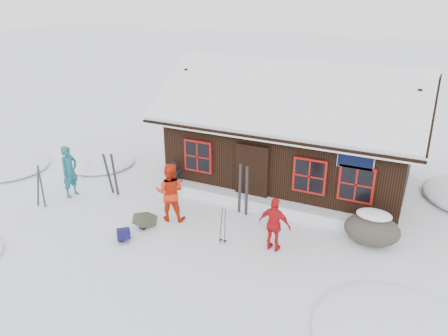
{
  "coord_description": "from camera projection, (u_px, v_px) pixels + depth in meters",
  "views": [
    {
      "loc": [
        5.73,
        -9.76,
        6.71
      ],
      "look_at": [
        0.1,
        1.98,
        1.3
      ],
      "focal_mm": 35.0,
      "sensor_mm": 36.0,
      "label": 1
    }
  ],
  "objects": [
    {
      "name": "boulder",
      "position": [
        372.0,
        229.0,
        12.2
      ],
      "size": [
        1.54,
        1.16,
        0.9
      ],
      "color": "#4B443C",
      "rests_on": "ground"
    },
    {
      "name": "ski_pair_left",
      "position": [
        40.0,
        187.0,
        14.12
      ],
      "size": [
        0.57,
        0.23,
        1.52
      ],
      "rotation": [
        0.0,
        0.0,
        -0.26
      ],
      "color": "black",
      "rests_on": "ground"
    },
    {
      "name": "snow_mounds",
      "position": [
        266.0,
        215.0,
        13.88
      ],
      "size": [
        20.6,
        13.2,
        0.48
      ],
      "color": "white",
      "rests_on": "ground"
    },
    {
      "name": "backpack_blue",
      "position": [
        124.0,
        236.0,
        12.47
      ],
      "size": [
        0.61,
        0.62,
        0.27
      ],
      "primitive_type": "cube",
      "rotation": [
        0.0,
        0.0,
        0.72
      ],
      "color": "#130F44",
      "rests_on": "ground"
    },
    {
      "name": "mountain_hut",
      "position": [
        294.0,
        139.0,
        15.93
      ],
      "size": [
        8.9,
        6.09,
        4.42
      ],
      "color": "black",
      "rests_on": "ground"
    },
    {
      "name": "skier_orange_right",
      "position": [
        275.0,
        225.0,
        11.76
      ],
      "size": [
        0.94,
        0.44,
        1.57
      ],
      "primitive_type": "imported",
      "rotation": [
        0.0,
        0.0,
        3.08
      ],
      "color": "red",
      "rests_on": "ground"
    },
    {
      "name": "ski_pair_mid",
      "position": [
        112.0,
        175.0,
        15.06
      ],
      "size": [
        0.52,
        0.15,
        1.53
      ],
      "rotation": [
        0.0,
        0.0,
        0.11
      ],
      "color": "black",
      "rests_on": "ground"
    },
    {
      "name": "ski_poles",
      "position": [
        223.0,
        226.0,
        12.17
      ],
      "size": [
        0.21,
        0.1,
        1.15
      ],
      "color": "black",
      "rests_on": "ground"
    },
    {
      "name": "snow_drift",
      "position": [
        266.0,
        204.0,
        14.19
      ],
      "size": [
        7.6,
        0.6,
        0.35
      ],
      "primitive_type": "cube",
      "color": "white",
      "rests_on": "ground"
    },
    {
      "name": "skier_crouched",
      "position": [
        175.0,
        176.0,
        15.38
      ],
      "size": [
        0.63,
        0.54,
        1.09
      ],
      "primitive_type": "imported",
      "rotation": [
        0.0,
        0.0,
        0.44
      ],
      "color": "black",
      "rests_on": "ground"
    },
    {
      "name": "skier_teal",
      "position": [
        70.0,
        171.0,
        14.85
      ],
      "size": [
        0.44,
        0.66,
        1.81
      ],
      "primitive_type": "imported",
      "rotation": [
        0.0,
        0.0,
        1.56
      ],
      "color": "#155C65",
      "rests_on": "ground"
    },
    {
      "name": "ground",
      "position": [
        192.0,
        231.0,
        12.99
      ],
      "size": [
        120.0,
        120.0,
        0.0
      ],
      "primitive_type": "plane",
      "color": "white",
      "rests_on": "ground"
    },
    {
      "name": "ski_pair_right",
      "position": [
        243.0,
        191.0,
        13.66
      ],
      "size": [
        0.39,
        0.16,
        1.73
      ],
      "rotation": [
        0.0,
        0.0,
        -0.32
      ],
      "color": "black",
      "rests_on": "ground"
    },
    {
      "name": "backpack_olive",
      "position": [
        145.0,
        222.0,
        13.15
      ],
      "size": [
        0.57,
        0.67,
        0.32
      ],
      "primitive_type": "cube",
      "rotation": [
        0.0,
        0.0,
        -0.24
      ],
      "color": "#3B3C2B",
      "rests_on": "ground"
    },
    {
      "name": "skier_orange_left",
      "position": [
        170.0,
        192.0,
        13.3
      ],
      "size": [
        1.07,
        0.94,
        1.86
      ],
      "primitive_type": "imported",
      "rotation": [
        0.0,
        0.0,
        3.45
      ],
      "color": "red",
      "rests_on": "ground"
    }
  ]
}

